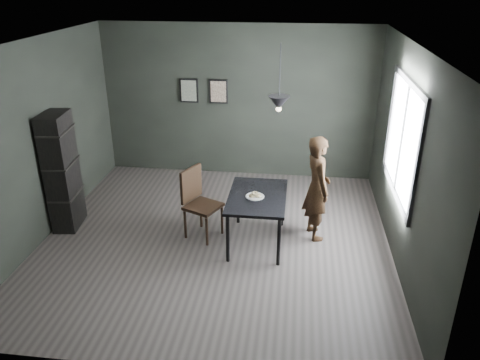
# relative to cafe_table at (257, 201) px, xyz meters

# --- Properties ---
(ground) EXTENTS (5.00, 5.00, 0.00)m
(ground) POSITION_rel_cafe_table_xyz_m (-0.60, 0.00, -0.67)
(ground) COLOR #342F2D
(ground) RESTS_ON ground
(back_wall) EXTENTS (5.00, 0.10, 2.80)m
(back_wall) POSITION_rel_cafe_table_xyz_m (-0.60, 2.50, 0.73)
(back_wall) COLOR black
(back_wall) RESTS_ON ground
(ceiling) EXTENTS (5.00, 5.00, 0.02)m
(ceiling) POSITION_rel_cafe_table_xyz_m (-0.60, 0.00, 2.13)
(ceiling) COLOR silver
(ceiling) RESTS_ON ground
(window_assembly) EXTENTS (0.04, 1.96, 1.56)m
(window_assembly) POSITION_rel_cafe_table_xyz_m (1.87, 0.20, 0.93)
(window_assembly) COLOR white
(window_assembly) RESTS_ON ground
(cafe_table) EXTENTS (0.80, 1.20, 0.75)m
(cafe_table) POSITION_rel_cafe_table_xyz_m (0.00, 0.00, 0.00)
(cafe_table) COLOR black
(cafe_table) RESTS_ON ground
(white_plate) EXTENTS (0.23, 0.23, 0.01)m
(white_plate) POSITION_rel_cafe_table_xyz_m (-0.03, -0.06, 0.08)
(white_plate) COLOR white
(white_plate) RESTS_ON cafe_table
(donut_pile) EXTENTS (0.17, 0.13, 0.07)m
(donut_pile) POSITION_rel_cafe_table_xyz_m (-0.03, -0.06, 0.12)
(donut_pile) COLOR beige
(donut_pile) RESTS_ON white_plate
(woman) EXTENTS (0.53, 0.66, 1.55)m
(woman) POSITION_rel_cafe_table_xyz_m (0.83, 0.30, 0.11)
(woman) COLOR black
(woman) RESTS_ON ground
(wood_chair) EXTENTS (0.60, 0.60, 1.04)m
(wood_chair) POSITION_rel_cafe_table_xyz_m (-0.88, 0.12, -0.08)
(wood_chair) COLOR black
(wood_chair) RESTS_ON ground
(shelf_unit) EXTENTS (0.40, 0.63, 1.78)m
(shelf_unit) POSITION_rel_cafe_table_xyz_m (-2.92, 0.14, 0.22)
(shelf_unit) COLOR black
(shelf_unit) RESTS_ON ground
(pendant_lamp) EXTENTS (0.28, 0.28, 0.86)m
(pendant_lamp) POSITION_rel_cafe_table_xyz_m (0.25, 0.10, 1.38)
(pendant_lamp) COLOR black
(pendant_lamp) RESTS_ON ground
(framed_print_left) EXTENTS (0.34, 0.04, 0.44)m
(framed_print_left) POSITION_rel_cafe_table_xyz_m (-1.50, 2.47, 0.93)
(framed_print_left) COLOR black
(framed_print_left) RESTS_ON ground
(framed_print_right) EXTENTS (0.34, 0.04, 0.44)m
(framed_print_right) POSITION_rel_cafe_table_xyz_m (-0.95, 2.47, 0.93)
(framed_print_right) COLOR black
(framed_print_right) RESTS_ON ground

